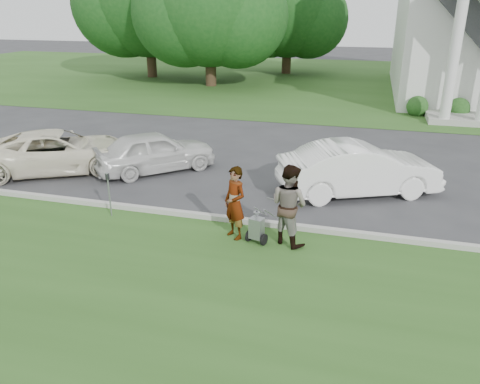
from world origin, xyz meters
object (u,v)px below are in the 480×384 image
at_px(person_right, 289,205).
at_px(tree_far, 147,1).
at_px(tree_left, 209,9).
at_px(tree_back, 288,14).
at_px(car_d, 359,169).
at_px(striping_cart, 257,229).
at_px(parking_meter_near, 109,189).
at_px(car_b, 155,151).
at_px(car_a, 59,151).
at_px(person_left, 235,204).

bearing_deg(person_right, tree_far, -29.13).
xyz_separation_m(tree_left, tree_back, (4.00, 8.00, -0.38)).
bearing_deg(car_d, tree_back, -10.11).
bearing_deg(striping_cart, tree_left, 126.54).
bearing_deg(parking_meter_near, tree_back, 91.15).
xyz_separation_m(person_right, car_d, (1.47, 3.72, -0.20)).
relative_size(person_right, car_d, 0.41).
bearing_deg(parking_meter_near, car_b, 96.66).
relative_size(striping_cart, parking_meter_near, 0.81).
relative_size(striping_cart, car_d, 0.21).
bearing_deg(car_d, parking_meter_near, 93.86).
distance_m(tree_left, car_b, 19.14).
bearing_deg(striping_cart, car_d, 76.01).
xyz_separation_m(tree_left, parking_meter_near, (4.60, -21.95, -4.32)).
bearing_deg(striping_cart, car_a, 171.85).
xyz_separation_m(striping_cart, car_a, (-7.78, 3.35, 0.32)).
bearing_deg(parking_meter_near, person_right, -2.80).
height_order(person_left, car_b, person_left).
bearing_deg(car_a, person_left, -142.29).
relative_size(tree_far, person_left, 6.42).
xyz_separation_m(car_a, car_b, (3.17, 0.89, -0.00)).
xyz_separation_m(person_left, parking_meter_near, (-3.58, 0.31, -0.12)).
bearing_deg(tree_back, person_left, -82.12).
bearing_deg(car_d, tree_far, 13.47).
relative_size(car_a, car_d, 1.06).
xyz_separation_m(tree_left, car_d, (10.96, -18.47, -4.32)).
relative_size(tree_left, tree_far, 0.91).
distance_m(striping_cart, car_b, 6.28).
relative_size(tree_back, person_left, 5.30).
bearing_deg(striping_cart, car_b, 152.53).
xyz_separation_m(tree_left, car_a, (0.99, -19.04, -4.41)).
distance_m(tree_left, car_a, 19.57).
relative_size(car_a, car_b, 1.23).
distance_m(person_left, parking_meter_near, 3.60).
bearing_deg(tree_far, car_b, -64.34).
bearing_deg(parking_meter_near, person_left, -4.89).
relative_size(person_right, car_b, 0.48).
distance_m(striping_cart, person_right, 0.96).
xyz_separation_m(striping_cart, person_right, (0.72, 0.21, 0.60)).
bearing_deg(tree_left, striping_cart, -68.61).
bearing_deg(parking_meter_near, tree_far, 113.03).
distance_m(tree_back, car_b, 26.46).
relative_size(tree_left, person_right, 5.40).
height_order(tree_left, car_b, tree_left).
relative_size(tree_back, car_b, 2.34).
xyz_separation_m(person_right, car_a, (-8.49, 3.14, -0.28)).
bearing_deg(tree_left, person_right, -66.85).
distance_m(tree_far, car_b, 23.99).
height_order(tree_left, car_d, tree_left).
distance_m(tree_far, car_a, 23.66).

